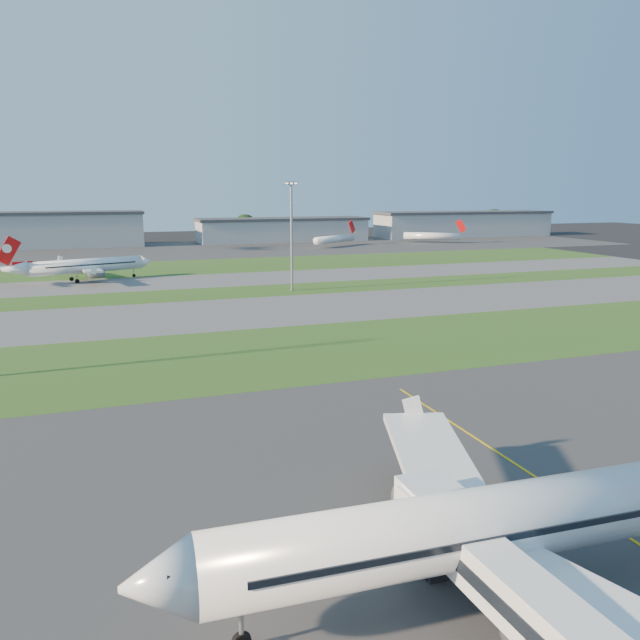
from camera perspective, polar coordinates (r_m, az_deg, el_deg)
name	(u,v)px	position (r m, az deg, el deg)	size (l,w,h in m)	color
ground	(522,516)	(50.69, 18.02, -16.66)	(700.00, 700.00, 0.00)	black
apron_near	(522,516)	(50.68, 18.02, -16.65)	(300.00, 70.00, 0.01)	#333335
grass_strip_a	(305,350)	(94.34, -1.39, -2.79)	(300.00, 34.00, 0.01)	#2F521B
taxiway_a	(254,311)	(125.39, -6.07, 0.78)	(300.00, 32.00, 0.01)	#515154
grass_strip_b	(229,293)	(149.47, -8.31, 2.49)	(300.00, 18.00, 0.01)	#2F521B
taxiway_b	(213,280)	(170.87, -9.76, 3.59)	(300.00, 26.00, 0.01)	#515154
grass_strip_c	(195,267)	(203.22, -11.36, 4.80)	(300.00, 40.00, 0.01)	#2F521B
apron_far	(173,250)	(262.46, -13.26, 6.22)	(400.00, 80.00, 0.01)	#333335
yellow_line	(577,505)	(53.63, 22.43, -15.35)	(0.25, 60.00, 0.02)	gold
jet_bridge	(560,634)	(33.29, 21.10, -25.21)	(4.20, 26.90, 6.20)	silver
airliner_parked	(500,525)	(39.41, 16.10, -17.53)	(42.40, 35.95, 13.23)	white
airliner_taxiing	(85,266)	(178.15, -20.68, 4.63)	(35.46, 29.89, 11.43)	white
mini_jet_near	(335,239)	(272.69, 1.36, 7.41)	(25.04, 16.85, 9.48)	white
mini_jet_far	(432,236)	(297.30, 10.23, 7.59)	(25.07, 16.80, 9.48)	white
light_mast_centre	(291,229)	(149.52, -2.62, 8.31)	(3.20, 0.70, 25.80)	gray
hangar_west	(57,229)	(290.79, -22.92, 7.63)	(71.40, 23.00, 15.20)	#929499
hangar_east	(283,230)	(302.11, -3.44, 8.26)	(81.60, 23.00, 11.20)	#929499
hangar_far_east	(464,224)	(343.34, 12.99, 8.56)	(96.90, 23.00, 13.20)	#929499
tree_mid_west	(118,231)	(301.50, -18.01, 7.75)	(9.90, 9.90, 10.80)	black
tree_mid_east	(245,226)	(311.89, -6.85, 8.52)	(11.55, 11.55, 12.60)	black
tree_east	(385,225)	(334.58, 6.01, 8.64)	(10.45, 10.45, 11.40)	black
tree_far_east	(494,220)	(373.21, 15.62, 8.79)	(12.65, 12.65, 13.80)	black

